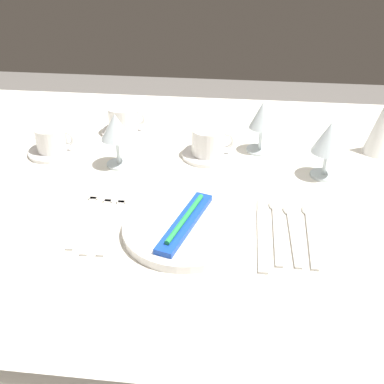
# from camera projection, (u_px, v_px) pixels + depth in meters

# --- Properties ---
(ground_plane) EXTENTS (6.00, 6.00, 0.00)m
(ground_plane) POSITION_uv_depth(u_px,v_px,m) (200.00, 378.00, 1.47)
(ground_plane) COLOR slate
(dining_table) EXTENTS (1.80, 1.11, 0.74)m
(dining_table) POSITION_uv_depth(u_px,v_px,m) (203.00, 209.00, 1.13)
(dining_table) COLOR silver
(dining_table) RESTS_ON ground
(dinner_plate) EXTENTS (0.25, 0.25, 0.02)m
(dinner_plate) POSITION_uv_depth(u_px,v_px,m) (185.00, 229.00, 0.91)
(dinner_plate) COLOR white
(dinner_plate) RESTS_ON dining_table
(toothbrush_package) EXTENTS (0.09, 0.21, 0.02)m
(toothbrush_package) POSITION_uv_depth(u_px,v_px,m) (185.00, 222.00, 0.90)
(toothbrush_package) COLOR blue
(toothbrush_package) RESTS_ON dinner_plate
(fork_outer) EXTENTS (0.02, 0.22, 0.00)m
(fork_outer) POSITION_uv_depth(u_px,v_px,m) (115.00, 219.00, 0.95)
(fork_outer) COLOR beige
(fork_outer) RESTS_ON dining_table
(fork_inner) EXTENTS (0.02, 0.22, 0.00)m
(fork_inner) POSITION_uv_depth(u_px,v_px,m) (100.00, 218.00, 0.95)
(fork_inner) COLOR beige
(fork_inner) RESTS_ON dining_table
(fork_salad) EXTENTS (0.03, 0.21, 0.00)m
(fork_salad) POSITION_uv_depth(u_px,v_px,m) (86.00, 214.00, 0.96)
(fork_salad) COLOR beige
(fork_salad) RESTS_ON dining_table
(dinner_knife) EXTENTS (0.02, 0.24, 0.00)m
(dinner_knife) POSITION_uv_depth(u_px,v_px,m) (262.00, 234.00, 0.90)
(dinner_knife) COLOR beige
(dinner_knife) RESTS_ON dining_table
(spoon_soup) EXTENTS (0.03, 0.22, 0.01)m
(spoon_soup) POSITION_uv_depth(u_px,v_px,m) (276.00, 222.00, 0.94)
(spoon_soup) COLOR beige
(spoon_soup) RESTS_ON dining_table
(spoon_dessert) EXTENTS (0.03, 0.21, 0.01)m
(spoon_dessert) POSITION_uv_depth(u_px,v_px,m) (292.00, 226.00, 0.93)
(spoon_dessert) COLOR beige
(spoon_dessert) RESTS_ON dining_table
(spoon_tea) EXTENTS (0.03, 0.21, 0.01)m
(spoon_tea) POSITION_uv_depth(u_px,v_px,m) (310.00, 226.00, 0.92)
(spoon_tea) COLOR beige
(spoon_tea) RESTS_ON dining_table
(saucer_left) EXTENTS (0.13, 0.13, 0.01)m
(saucer_left) POSITION_uv_depth(u_px,v_px,m) (124.00, 132.00, 1.31)
(saucer_left) COLOR white
(saucer_left) RESTS_ON dining_table
(coffee_cup_left) EXTENTS (0.11, 0.08, 0.07)m
(coffee_cup_left) POSITION_uv_depth(u_px,v_px,m) (124.00, 119.00, 1.28)
(coffee_cup_left) COLOR white
(coffee_cup_left) RESTS_ON saucer_left
(saucer_right) EXTENTS (0.13, 0.13, 0.01)m
(saucer_right) POSITION_uv_depth(u_px,v_px,m) (208.00, 155.00, 1.18)
(saucer_right) COLOR white
(saucer_right) RESTS_ON dining_table
(coffee_cup_right) EXTENTS (0.11, 0.09, 0.07)m
(coffee_cup_right) POSITION_uv_depth(u_px,v_px,m) (209.00, 141.00, 1.16)
(coffee_cup_right) COLOR white
(coffee_cup_right) RESTS_ON saucer_right
(saucer_far) EXTENTS (0.13, 0.13, 0.01)m
(saucer_far) POSITION_uv_depth(u_px,v_px,m) (54.00, 151.00, 1.20)
(saucer_far) COLOR white
(saucer_far) RESTS_ON dining_table
(coffee_cup_far) EXTENTS (0.10, 0.08, 0.06)m
(coffee_cup_far) POSITION_uv_depth(u_px,v_px,m) (52.00, 139.00, 1.18)
(coffee_cup_far) COLOR white
(coffee_cup_far) RESTS_ON saucer_far
(wine_glass_centre) EXTENTS (0.07, 0.07, 0.14)m
(wine_glass_centre) POSITION_uv_depth(u_px,v_px,m) (262.00, 118.00, 1.17)
(wine_glass_centre) COLOR silver
(wine_glass_centre) RESTS_ON dining_table
(wine_glass_left) EXTENTS (0.08, 0.08, 0.14)m
(wine_glass_left) POSITION_uv_depth(u_px,v_px,m) (116.00, 129.00, 1.10)
(wine_glass_left) COLOR silver
(wine_glass_left) RESTS_ON dining_table
(wine_glass_right) EXTENTS (0.08, 0.08, 0.14)m
(wine_glass_right) POSITION_uv_depth(u_px,v_px,m) (329.00, 139.00, 1.05)
(wine_glass_right) COLOR silver
(wine_glass_right) RESTS_ON dining_table
(napkin_folded) EXTENTS (0.08, 0.08, 0.17)m
(napkin_folded) POSITION_uv_depth(u_px,v_px,m) (384.00, 123.00, 1.16)
(napkin_folded) COLOR white
(napkin_folded) RESTS_ON dining_table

